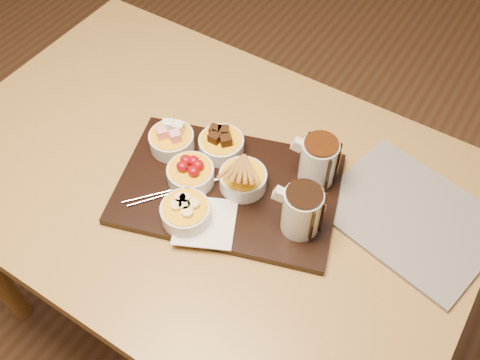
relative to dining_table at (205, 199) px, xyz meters
The scene contains 13 objects.
ground 0.65m from the dining_table, ahead, with size 5.00×5.00×0.00m, color #55351D.
dining_table is the anchor object (origin of this frame).
serving_board 0.13m from the dining_table, ahead, with size 0.46×0.30×0.02m, color black.
napkin 0.18m from the dining_table, 52.16° to the right, with size 0.12×0.12×0.00m, color white.
bowl_marshmallows 0.16m from the dining_table, behind, with size 0.10×0.10×0.04m, color silver.
bowl_cake 0.15m from the dining_table, 81.16° to the left, with size 0.10×0.10×0.04m, color silver.
bowl_strawberries 0.14m from the dining_table, 88.89° to the right, with size 0.10×0.10×0.04m, color silver.
bowl_biscotti 0.17m from the dining_table, ahead, with size 0.10×0.10×0.04m, color silver.
bowl_bananas 0.19m from the dining_table, 68.51° to the right, with size 0.10×0.10×0.04m, color silver.
pitcher_dark_chocolate 0.30m from the dining_table, ahead, with size 0.08×0.08×0.11m, color silver.
pitcher_milk_chocolate 0.30m from the dining_table, 26.42° to the left, with size 0.08×0.08×0.11m, color silver.
fondue_skewers 0.14m from the dining_table, 90.94° to the right, with size 0.26×0.03×0.01m, color silver, non-canonical shape.
newspaper 0.46m from the dining_table, 17.53° to the left, with size 0.33×0.26×0.01m, color beige.
Camera 1 is at (0.46, -0.57, 1.67)m, focal length 40.00 mm.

